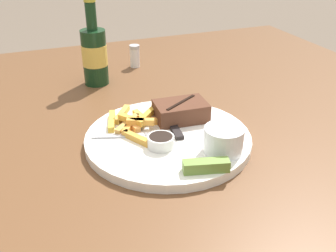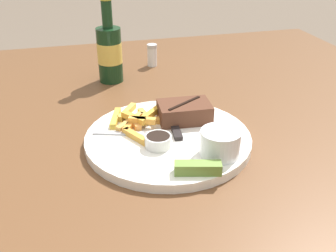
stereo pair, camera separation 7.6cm
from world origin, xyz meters
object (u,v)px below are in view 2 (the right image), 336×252
coleslaw_cup (220,142)px  dinner_plate (168,139)px  fork_utensil (124,133)px  beer_bottle (110,51)px  salt_shaker (152,55)px  pickle_spear (198,168)px  knife_utensil (173,123)px  steak_portion (184,112)px  dipping_sauce_cup (158,140)px

coleslaw_cup → dinner_plate: bearing=128.0°
fork_utensil → beer_bottle: beer_bottle is taller
beer_bottle → salt_shaker: 0.17m
pickle_spear → knife_utensil: size_ratio=0.49×
knife_utensil → steak_portion: bearing=-60.6°
coleslaw_cup → knife_utensil: (-0.05, 0.13, -0.02)m
fork_utensil → beer_bottle: bearing=104.1°
steak_portion → fork_utensil: size_ratio=0.84×
dinner_plate → salt_shaker: 0.45m
beer_bottle → salt_shaker: size_ratio=3.55×
coleslaw_cup → dipping_sauce_cup: bearing=151.3°
fork_utensil → knife_utensil: 0.11m
dipping_sauce_cup → fork_utensil: bearing=131.0°
coleslaw_cup → pickle_spear: 0.07m
dipping_sauce_cup → beer_bottle: size_ratio=0.22×
fork_utensil → knife_utensil: size_ratio=0.79×
dinner_plate → dipping_sauce_cup: dipping_sauce_cup is taller
dinner_plate → coleslaw_cup: size_ratio=4.51×
dipping_sauce_cup → pickle_spear: size_ratio=0.61×
dipping_sauce_cup → salt_shaker: size_ratio=0.77×
steak_portion → salt_shaker: bearing=87.2°
dinner_plate → pickle_spear: bearing=-83.5°
coleslaw_cup → pickle_spear: (-0.06, -0.04, -0.02)m
pickle_spear → salt_shaker: bearing=84.8°
steak_portion → pickle_spear: bearing=-100.0°
dinner_plate → knife_utensil: size_ratio=1.96×
pickle_spear → knife_utensil: bearing=88.1°
fork_utensil → coleslaw_cup: bearing=-20.0°
dipping_sauce_cup → salt_shaker: (0.10, 0.48, 0.00)m
knife_utensil → fork_utensil: bearing=104.6°
steak_portion → fork_utensil: 0.14m
dinner_plate → fork_utensil: 0.09m
beer_bottle → steak_portion: bearing=-69.6°
beer_bottle → fork_utensil: bearing=-93.1°
steak_portion → pickle_spear: size_ratio=1.36×
salt_shaker → pickle_spear: bearing=-95.2°
dinner_plate → fork_utensil: (-0.08, 0.03, 0.01)m
dipping_sauce_cup → beer_bottle: bearing=95.3°
steak_portion → salt_shaker: 0.39m
dipping_sauce_cup → beer_bottle: 0.40m
steak_portion → knife_utensil: 0.03m
knife_utensil → salt_shaker: bearing=-0.3°
dinner_plate → coleslaw_cup: (0.07, -0.09, 0.04)m
steak_portion → salt_shaker: (0.02, 0.39, -0.00)m
steak_portion → fork_utensil: steak_portion is taller
coleslaw_cup → salt_shaker: size_ratio=1.11×
dinner_plate → beer_bottle: size_ratio=1.41×
dipping_sauce_cup → beer_bottle: beer_bottle is taller
pickle_spear → salt_shaker: 0.58m
dipping_sauce_cup → fork_utensil: dipping_sauce_cup is taller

